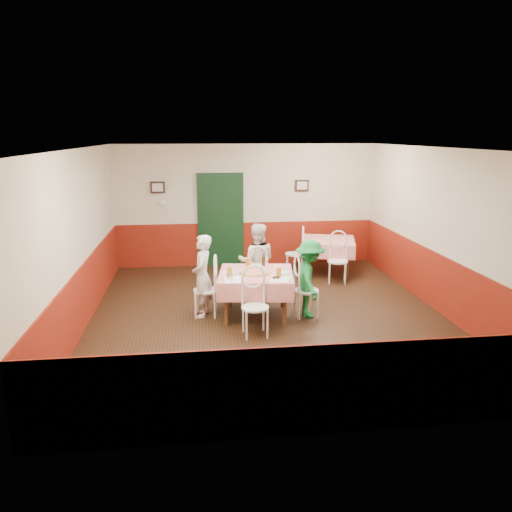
{
  "coord_description": "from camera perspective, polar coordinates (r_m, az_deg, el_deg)",
  "views": [
    {
      "loc": [
        -1.19,
        -7.95,
        3.03
      ],
      "look_at": [
        -0.2,
        0.02,
        1.05
      ],
      "focal_mm": 35.0,
      "sensor_mm": 36.0,
      "label": 1
    }
  ],
  "objects": [
    {
      "name": "wainscot_left",
      "position": [
        8.53,
        -18.92,
        -4.17
      ],
      "size": [
        0.03,
        7.0,
        1.0
      ],
      "primitive_type": "cube",
      "color": "maroon",
      "rests_on": "ground"
    },
    {
      "name": "ceiling",
      "position": [
        8.04,
        1.48,
        12.22
      ],
      "size": [
        7.0,
        7.0,
        0.0
      ],
      "primitive_type": "plane",
      "color": "white",
      "rests_on": "back_wall"
    },
    {
      "name": "front_wall",
      "position": [
        4.88,
        7.5,
        -5.77
      ],
      "size": [
        6.0,
        0.1,
        2.8
      ],
      "primitive_type": "cube",
      "color": "beige",
      "rests_on": "ground"
    },
    {
      "name": "menu_left",
      "position": [
        7.96,
        -2.54,
        -2.71
      ],
      "size": [
        0.3,
        0.4,
        0.0
      ],
      "primitive_type": "cube",
      "rotation": [
        0.0,
        0.0,
        0.0
      ],
      "color": "white",
      "rests_on": "main_table"
    },
    {
      "name": "menu_right",
      "position": [
        8.01,
        2.85,
        -2.61
      ],
      "size": [
        0.42,
        0.48,
        0.0
      ],
      "primitive_type": "cube",
      "rotation": [
        0.0,
        0.0,
        -0.35
      ],
      "color": "white",
      "rests_on": "main_table"
    },
    {
      "name": "chair_right",
      "position": [
        8.46,
        5.78,
        -3.97
      ],
      "size": [
        0.43,
        0.43,
        0.9
      ],
      "primitive_type": null,
      "rotation": [
        0.0,
        0.0,
        1.61
      ],
      "color": "white",
      "rests_on": "ground"
    },
    {
      "name": "wainscot_right",
      "position": [
        9.33,
        19.86,
        -2.73
      ],
      "size": [
        0.03,
        7.0,
        1.0
      ],
      "primitive_type": "cube",
      "color": "maroon",
      "rests_on": "ground"
    },
    {
      "name": "glass_b",
      "position": [
        8.11,
        2.61,
        -1.87
      ],
      "size": [
        0.09,
        0.09,
        0.15
      ],
      "primitive_type": "cylinder",
      "rotation": [
        0.0,
        0.0,
        -0.14
      ],
      "color": "#BF7219",
      "rests_on": "main_table"
    },
    {
      "name": "floor",
      "position": [
        8.59,
        1.36,
        -6.8
      ],
      "size": [
        7.0,
        7.0,
        0.0
      ],
      "primitive_type": "plane",
      "color": "black",
      "rests_on": "ground"
    },
    {
      "name": "plate_left",
      "position": [
        8.34,
        -3.06,
        -1.91
      ],
      "size": [
        0.28,
        0.28,
        0.01
      ],
      "primitive_type": "cylinder",
      "rotation": [
        0.0,
        0.0,
        -0.14
      ],
      "color": "white",
      "rests_on": "main_table"
    },
    {
      "name": "chair_left",
      "position": [
        8.48,
        -5.76,
        -3.92
      ],
      "size": [
        0.47,
        0.47,
        0.9
      ],
      "primitive_type": null,
      "rotation": [
        0.0,
        0.0,
        -1.7
      ],
      "color": "white",
      "rests_on": "ground"
    },
    {
      "name": "pizza",
      "position": [
        8.31,
        -0.14,
        -1.88
      ],
      "size": [
        0.55,
        0.55,
        0.03
      ],
      "primitive_type": "cylinder",
      "rotation": [
        0.0,
        0.0,
        -0.14
      ],
      "color": "#B74723",
      "rests_on": "main_table"
    },
    {
      "name": "plate_far",
      "position": [
        8.73,
        0.07,
        -1.17
      ],
      "size": [
        0.28,
        0.28,
        0.01
      ],
      "primitive_type": "cylinder",
      "rotation": [
        0.0,
        0.0,
        -0.14
      ],
      "color": "white",
      "rests_on": "main_table"
    },
    {
      "name": "chair_near",
      "position": [
        7.62,
        -0.1,
        -5.92
      ],
      "size": [
        0.44,
        0.44,
        0.9
      ],
      "primitive_type": null,
      "rotation": [
        0.0,
        0.0,
        0.06
      ],
      "color": "white",
      "rests_on": "ground"
    },
    {
      "name": "picture_right",
      "position": [
        11.73,
        5.28,
        8.03
      ],
      "size": [
        0.32,
        0.03,
        0.26
      ],
      "primitive_type": "cube",
      "color": "black",
      "rests_on": "back_wall"
    },
    {
      "name": "diner_far",
      "position": [
        9.22,
        0.08,
        -0.66
      ],
      "size": [
        0.76,
        0.63,
        1.44
      ],
      "primitive_type": "imported",
      "rotation": [
        0.0,
        0.0,
        3.01
      ],
      "color": "gray",
      "rests_on": "ground"
    },
    {
      "name": "chair_second_b",
      "position": [
        10.45,
        9.32,
        -0.62
      ],
      "size": [
        0.52,
        0.52,
        0.9
      ],
      "primitive_type": null,
      "rotation": [
        0.0,
        0.0,
        -0.27
      ],
      "color": "white",
      "rests_on": "ground"
    },
    {
      "name": "wallet",
      "position": [
        8.04,
        2.3,
        -2.47
      ],
      "size": [
        0.12,
        0.1,
        0.02
      ],
      "primitive_type": "cube",
      "rotation": [
        0.0,
        0.0,
        -0.14
      ],
      "color": "black",
      "rests_on": "main_table"
    },
    {
      "name": "diner_left",
      "position": [
        8.42,
        -6.14,
        -2.29
      ],
      "size": [
        0.42,
        0.56,
        1.4
      ],
      "primitive_type": "imported",
      "rotation": [
        0.0,
        0.0,
        -1.74
      ],
      "color": "gray",
      "rests_on": "ground"
    },
    {
      "name": "shaker_a",
      "position": [
        7.92,
        -3.02,
        -2.47
      ],
      "size": [
        0.04,
        0.04,
        0.09
      ],
      "primitive_type": "cylinder",
      "rotation": [
        0.0,
        0.0,
        -0.14
      ],
      "color": "silver",
      "rests_on": "main_table"
    },
    {
      "name": "door",
      "position": [
        11.58,
        -4.06,
        3.98
      ],
      "size": [
        0.96,
        0.06,
        2.1
      ],
      "primitive_type": "cube",
      "color": "black",
      "rests_on": "ground"
    },
    {
      "name": "main_table",
      "position": [
        8.45,
        -0.0,
        -4.45
      ],
      "size": [
        1.38,
        1.38,
        0.77
      ],
      "primitive_type": "cube",
      "rotation": [
        0.0,
        0.0,
        -0.14
      ],
      "color": "red",
      "rests_on": "ground"
    },
    {
      "name": "wainscot_front",
      "position": [
        5.27,
        7.15,
        -14.98
      ],
      "size": [
        6.0,
        0.03,
        1.0
      ],
      "primitive_type": "cube",
      "color": "maroon",
      "rests_on": "ground"
    },
    {
      "name": "shaker_b",
      "position": [
        7.89,
        -2.75,
        -2.54
      ],
      "size": [
        0.04,
        0.04,
        0.09
      ],
      "primitive_type": "cylinder",
      "rotation": [
        0.0,
        0.0,
        -0.14
      ],
      "color": "silver",
      "rests_on": "main_table"
    },
    {
      "name": "left_wall",
      "position": [
        8.31,
        -19.51,
        1.74
      ],
      "size": [
        0.1,
        7.0,
        2.8
      ],
      "primitive_type": "cube",
      "color": "beige",
      "rests_on": "ground"
    },
    {
      "name": "second_table",
      "position": [
        11.17,
        8.23,
        -0.04
      ],
      "size": [
        1.37,
        1.37,
        0.77
      ],
      "primitive_type": "cube",
      "rotation": [
        0.0,
        0.0,
        -0.27
      ],
      "color": "red",
      "rests_on": "ground"
    },
    {
      "name": "right_wall",
      "position": [
        9.13,
        20.41,
        2.7
      ],
      "size": [
        0.1,
        7.0,
        2.8
      ],
      "primitive_type": "cube",
      "color": "beige",
      "rests_on": "ground"
    },
    {
      "name": "back_wall",
      "position": [
        11.62,
        -1.13,
        5.8
      ],
      "size": [
        6.0,
        0.1,
        2.8
      ],
      "primitive_type": "cube",
      "color": "beige",
      "rests_on": "ground"
    },
    {
      "name": "beer_bottle",
      "position": [
        8.72,
        0.86,
        -0.52
      ],
      "size": [
        0.06,
        0.06,
        0.21
      ],
      "primitive_type": "cylinder",
      "rotation": [
        0.0,
        0.0,
        -0.14
      ],
      "color": "#381C0A",
      "rests_on": "main_table"
    },
    {
      "name": "glass_a",
      "position": [
        8.11,
        -3.03,
        -1.85
      ],
      "size": [
        0.1,
        0.1,
        0.16
      ],
      "primitive_type": "cylinder",
      "rotation": [
        0.0,
        0.0,
        -0.14
      ],
      "color": "#BF7219",
      "rests_on": "main_table"
    },
    {
      "name": "picture_left",
      "position": [
        11.49,
        -11.18,
        7.71
      ],
      "size": [
        0.32,
        0.03,
        0.26
      ],
      "primitive_type": "cube",
      "color": "black",
      "rests_on": "back_wall"
    },
    {
      "name": "thermostat",
      "position": [
        11.52,
        -10.6,
        6.0
      ],
      "size": [
        0.1,
        0.03,
        0.1
      ],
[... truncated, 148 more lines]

